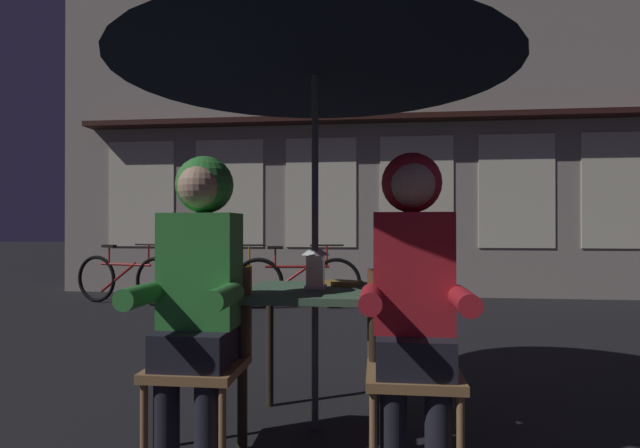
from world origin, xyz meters
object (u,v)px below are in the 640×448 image
Objects in this scene: chair_right at (412,357)px; bicycle_nearest at (125,279)px; patio_umbrella at (315,40)px; bicycle_third at (297,282)px; person_left_hooded at (199,275)px; lantern at (316,266)px; book at (342,283)px; person_right_hooded at (413,278)px; chair_left at (203,351)px; bicycle_second at (219,282)px; cafe_table at (315,308)px.

chair_right is 0.53× the size of bicycle_nearest.
bicycle_nearest is (-3.13, 3.93, -1.71)m from patio_umbrella.
bicycle_third is at bearing 105.89° from chair_right.
person_left_hooded is 4.29m from bicycle_third.
lantern is at bearing -51.29° from bicycle_nearest.
chair_right reaches higher than book.
patio_umbrella reaches higher than person_right_hooded.
chair_right is 0.62× the size of person_left_hooded.
patio_umbrella is 11.55× the size of book.
person_right_hooded is at bearing -42.88° from lantern.
book is (-0.35, 0.61, -0.09)m from person_right_hooded.
bicycle_nearest reaches higher than book.
lantern is 0.27× the size of chair_left.
chair_left is at bearing -86.81° from bicycle_third.
person_right_hooded is at bearing -62.03° from bicycle_second.
chair_right is at bearing 3.39° from person_left_hooded.
person_right_hooded is (0.96, 0.00, 0.00)m from person_left_hooded.
lantern reaches higher than bicycle_nearest.
lantern is 5.03m from bicycle_nearest.
person_left_hooded is at bearing -137.16° from lantern.
person_left_hooded is at bearing -86.85° from bicycle_third.
bicycle_nearest is 1.41m from bicycle_second.
bicycle_nearest is 2.42m from bicycle_third.
cafe_table is 0.53× the size of person_left_hooded.
patio_umbrella is at bearing -65.15° from bicycle_second.
bicycle_second is (-1.73, 3.72, -0.51)m from lantern.
patio_umbrella is at bearing 41.57° from person_left_hooded.
person_left_hooded is (-0.96, -0.06, 0.36)m from chair_right.
patio_umbrella reaches higher than bicycle_third.
patio_umbrella is 1.39× the size of bicycle_second.
person_left_hooded reaches higher than bicycle_nearest.
bicycle_nearest is 8.23× the size of book.
chair_right is 0.36m from person_right_hooded.
bicycle_third is (2.42, -0.10, 0.00)m from bicycle_nearest.
patio_umbrella is 2.66× the size of chair_left.
book is (-0.35, 0.55, 0.26)m from chair_right.
person_right_hooded is at bearing -50.32° from bicycle_nearest.
bicycle_nearest is 4.98m from book.
cafe_table is at bearing 41.57° from person_left_hooded.
book is at bearing 44.84° from person_left_hooded.
lantern reaches higher than chair_left.
person_left_hooded reaches higher than book.
cafe_table is 4.13m from bicycle_second.
chair_left is 5.05m from bicycle_nearest.
book is at bearing -76.98° from bicycle_third.
chair_right is at bearing -74.11° from bicycle_third.
patio_umbrella is (0.00, 0.00, 1.42)m from cafe_table.
person_left_hooded is (-0.48, -0.43, -1.21)m from patio_umbrella.
cafe_table is at bearing -103.60° from book.
bicycle_third is at bearing -2.38° from bicycle_nearest.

